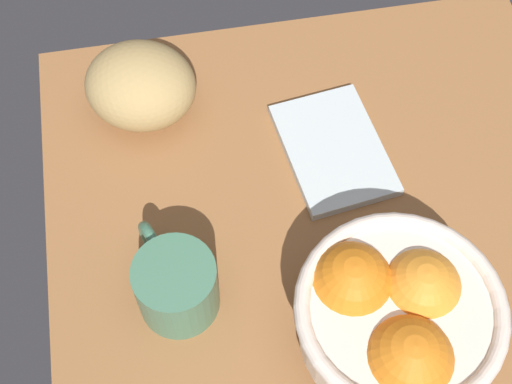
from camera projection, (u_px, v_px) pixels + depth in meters
The scene contains 5 objects.
ground_plane at pixel (335, 254), 83.89cm from camera, with size 67.89×63.54×3.00cm, color #986338.
fruit_bowl at pixel (395, 317), 72.04cm from camera, with size 20.43×20.43×11.49cm.
bread_loaf at pixel (141, 86), 88.05cm from camera, with size 13.28×11.84×9.26cm, color tan.
napkin_folded at pixel (334, 149), 88.32cm from camera, with size 15.98×11.11×1.27cm, color silver.
mug at pixel (175, 284), 76.15cm from camera, with size 12.28×8.56×7.94cm.
Camera 1 is at (-33.50, 14.95, 74.78)cm, focal length 52.13 mm.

